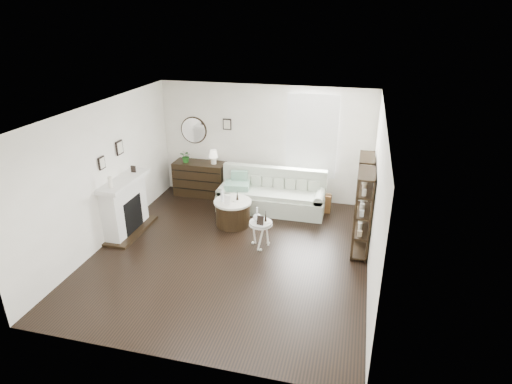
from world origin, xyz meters
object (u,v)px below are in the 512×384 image
(drum_table, at_px, (233,213))
(sofa, at_px, (272,196))
(pedestal_table, at_px, (261,224))
(dresser, at_px, (200,179))

(drum_table, bearing_deg, sofa, 56.30)
(sofa, xyz_separation_m, drum_table, (-0.64, -0.95, -0.03))
(pedestal_table, bearing_deg, sofa, 94.98)
(dresser, bearing_deg, pedestal_table, -46.16)
(sofa, height_order, pedestal_table, sofa)
(dresser, xyz_separation_m, pedestal_table, (2.03, -2.11, 0.07))
(dresser, xyz_separation_m, drum_table, (1.24, -1.35, -0.14))
(dresser, distance_m, drum_table, 1.84)
(sofa, distance_m, dresser, 1.92)
(sofa, xyz_separation_m, dresser, (-1.88, 0.40, 0.11))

